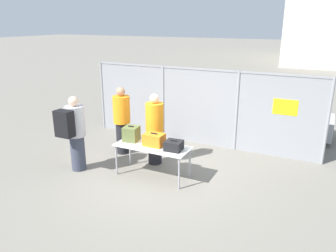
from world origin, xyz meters
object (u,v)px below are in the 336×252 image
at_px(security_worker_far, 122,120).
at_px(suitcase_black, 174,146).
at_px(inspection_table, 152,148).
at_px(traveler_hooded, 74,131).
at_px(security_worker_near, 155,128).
at_px(suitcase_orange, 154,140).
at_px(utility_trailer, 283,123).
at_px(suitcase_olive, 131,134).

bearing_deg(security_worker_far, suitcase_black, 134.62).
xyz_separation_m(inspection_table, security_worker_far, (-1.40, 0.88, 0.24)).
height_order(traveler_hooded, security_worker_near, traveler_hooded).
relative_size(suitcase_black, security_worker_far, 0.21).
distance_m(suitcase_orange, utility_trailer, 4.81).
bearing_deg(inspection_table, utility_trailer, 62.46).
distance_m(inspection_table, suitcase_black, 0.56).
bearing_deg(inspection_table, suitcase_black, -1.06).
bearing_deg(security_worker_near, suitcase_olive, 58.84).
height_order(suitcase_olive, utility_trailer, suitcase_olive).
relative_size(suitcase_olive, traveler_hooded, 0.22).
xyz_separation_m(security_worker_far, utility_trailer, (3.63, 3.40, -0.52)).
distance_m(suitcase_black, security_worker_far, 2.13).
bearing_deg(suitcase_black, suitcase_orange, 174.47).
xyz_separation_m(traveler_hooded, utility_trailer, (4.00, 4.81, -0.58)).
xyz_separation_m(inspection_table, suitcase_orange, (0.02, 0.04, 0.20)).
distance_m(traveler_hooded, utility_trailer, 6.28).
height_order(inspection_table, suitcase_olive, suitcase_olive).
bearing_deg(traveler_hooded, suitcase_olive, 27.50).
bearing_deg(suitcase_black, utility_trailer, 68.38).
height_order(suitcase_olive, suitcase_orange, suitcase_olive).
height_order(security_worker_far, utility_trailer, security_worker_far).
distance_m(inspection_table, utility_trailer, 4.84).
xyz_separation_m(suitcase_black, traveler_hooded, (-2.30, -0.51, 0.14)).
xyz_separation_m(suitcase_orange, suitcase_black, (0.51, -0.05, -0.03)).
height_order(inspection_table, suitcase_orange, suitcase_orange).
distance_m(suitcase_orange, security_worker_near, 0.71).
xyz_separation_m(suitcase_black, security_worker_far, (-1.93, 0.89, 0.08)).
xyz_separation_m(suitcase_olive, suitcase_black, (1.13, -0.09, -0.07)).
bearing_deg(utility_trailer, security_worker_near, -125.04).
bearing_deg(traveler_hooded, suitcase_orange, 17.85).
bearing_deg(inspection_table, suitcase_orange, 57.86).
bearing_deg(suitcase_black, security_worker_near, 140.78).
relative_size(suitcase_olive, security_worker_near, 0.22).
distance_m(suitcase_olive, traveler_hooded, 1.32).
height_order(inspection_table, traveler_hooded, traveler_hooded).
relative_size(inspection_table, suitcase_orange, 3.86).
bearing_deg(suitcase_orange, traveler_hooded, -162.69).
bearing_deg(suitcase_black, traveler_hooded, -167.51).
relative_size(suitcase_orange, utility_trailer, 0.12).
height_order(suitcase_orange, security_worker_near, security_worker_near).
relative_size(traveler_hooded, security_worker_far, 1.00).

